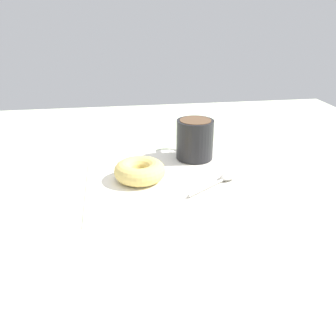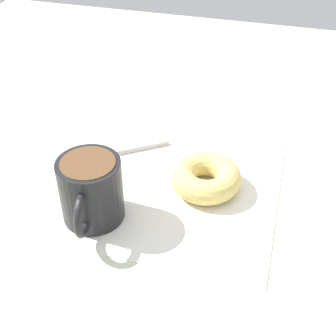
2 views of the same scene
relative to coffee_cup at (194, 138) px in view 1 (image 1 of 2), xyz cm
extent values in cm
cube|color=beige|center=(-5.30, -12.11, -5.58)|extent=(120.00, 120.00, 2.00)
cube|color=white|center=(-7.10, -9.42, -4.43)|extent=(30.26, 30.26, 0.30)
cylinder|color=black|center=(0.04, -0.21, -0.18)|extent=(7.75, 7.75, 8.20)
cylinder|color=brown|center=(0.04, -0.21, 3.71)|extent=(6.55, 6.55, 0.60)
torus|color=black|center=(-0.74, 4.05, -0.18)|extent=(1.87, 5.56, 5.49)
torus|color=#E5C66B|center=(-12.39, -9.18, -2.61)|extent=(9.54, 9.54, 3.34)
ellipsoid|color=#B7B2A8|center=(3.88, -11.61, -3.83)|extent=(4.33, 4.04, 0.90)
cylinder|color=#B7B2A8|center=(-0.93, -15.00, -4.00)|extent=(8.33, 6.11, 0.56)
camera|label=1|loc=(-16.98, -72.57, 25.60)|focal=40.00mm
camera|label=2|loc=(-20.46, 38.79, 36.86)|focal=50.00mm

